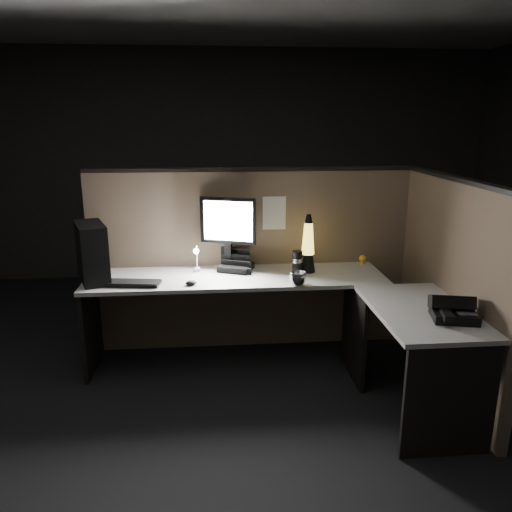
{
  "coord_description": "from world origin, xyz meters",
  "views": [
    {
      "loc": [
        -0.32,
        -3.08,
        1.91
      ],
      "look_at": [
        -0.02,
        0.35,
        0.96
      ],
      "focal_mm": 35.0,
      "sensor_mm": 36.0,
      "label": 1
    }
  ],
  "objects": [
    {
      "name": "monitor",
      "position": [
        -0.2,
        0.79,
        1.08
      ],
      "size": [
        0.44,
        0.2,
        0.58
      ],
      "rotation": [
        0.0,
        0.0,
        -0.34
      ],
      "color": "black",
      "rests_on": "desk"
    },
    {
      "name": "clip_lamp",
      "position": [
        -0.45,
        0.68,
        0.86
      ],
      "size": [
        0.04,
        0.17,
        0.22
      ],
      "color": "silver",
      "rests_on": "desk"
    },
    {
      "name": "pinned_paper",
      "position": [
        0.18,
        0.9,
        1.16
      ],
      "size": [
        0.19,
        0.0,
        0.27
      ],
      "primitive_type": "cube",
      "color": "white",
      "rests_on": "partition_back"
    },
    {
      "name": "lava_lamp",
      "position": [
        0.42,
        0.66,
        0.92
      ],
      "size": [
        0.12,
        0.12,
        0.46
      ],
      "color": "black",
      "rests_on": "desk"
    },
    {
      "name": "partition_back",
      "position": [
        0.0,
        0.93,
        0.75
      ],
      "size": [
        2.66,
        0.06,
        1.5
      ],
      "primitive_type": "cube",
      "color": "brown",
      "rests_on": "ground"
    },
    {
      "name": "steel_mug",
      "position": [
        0.29,
        0.34,
        0.78
      ],
      "size": [
        0.15,
        0.15,
        0.1
      ],
      "primitive_type": "imported",
      "rotation": [
        0.0,
        0.0,
        0.19
      ],
      "color": "#B0B0B7",
      "rests_on": "desk"
    },
    {
      "name": "pc_tower",
      "position": [
        -1.22,
        0.59,
        0.95
      ],
      "size": [
        0.32,
        0.45,
        0.44
      ],
      "primitive_type": "cube",
      "rotation": [
        0.0,
        0.0,
        0.35
      ],
      "color": "black",
      "rests_on": "desk"
    },
    {
      "name": "figurine",
      "position": [
        0.92,
        0.83,
        0.78
      ],
      "size": [
        0.06,
        0.06,
        0.06
      ],
      "primitive_type": "sphere",
      "color": "yellow",
      "rests_on": "desk"
    },
    {
      "name": "floor",
      "position": [
        0.0,
        0.0,
        0.0
      ],
      "size": [
        6.0,
        6.0,
        0.0
      ],
      "primitive_type": "plane",
      "color": "black",
      "rests_on": "ground"
    },
    {
      "name": "mouse",
      "position": [
        -0.49,
        0.41,
        0.75
      ],
      "size": [
        0.1,
        0.09,
        0.03
      ],
      "primitive_type": "ellipsoid",
      "rotation": [
        0.0,
        0.0,
        0.33
      ],
      "color": "black",
      "rests_on": "desk"
    },
    {
      "name": "desk_phone",
      "position": [
        1.12,
        -0.37,
        0.79
      ],
      "size": [
        0.3,
        0.3,
        0.15
      ],
      "rotation": [
        0.0,
        0.0,
        -0.23
      ],
      "color": "black",
      "rests_on": "desk"
    },
    {
      "name": "desk",
      "position": [
        0.18,
        0.25,
        0.58
      ],
      "size": [
        2.6,
        1.6,
        0.73
      ],
      "color": "#B7B3AD",
      "rests_on": "ground"
    },
    {
      "name": "room_shell",
      "position": [
        0.0,
        0.0,
        1.62
      ],
      "size": [
        6.0,
        6.0,
        6.0
      ],
      "color": "silver",
      "rests_on": "ground"
    },
    {
      "name": "partition_right",
      "position": [
        1.33,
        0.1,
        0.75
      ],
      "size": [
        0.06,
        1.66,
        1.5
      ],
      "primitive_type": "cube",
      "color": "brown",
      "rests_on": "ground"
    },
    {
      "name": "organizer",
      "position": [
        -0.14,
        0.76,
        0.77
      ],
      "size": [
        0.31,
        0.29,
        0.19
      ],
      "rotation": [
        0.0,
        0.0,
        -0.39
      ],
      "color": "black",
      "rests_on": "desk"
    },
    {
      "name": "keyboard",
      "position": [
        -0.94,
        0.45,
        0.74
      ],
      "size": [
        0.47,
        0.21,
        0.02
      ],
      "primitive_type": "cube",
      "rotation": [
        0.0,
        0.0,
        -0.14
      ],
      "color": "black",
      "rests_on": "desk"
    },
    {
      "name": "travel_mug",
      "position": [
        0.33,
        0.6,
        0.83
      ],
      "size": [
        0.08,
        0.08,
        0.19
      ],
      "primitive_type": "cylinder",
      "color": "black",
      "rests_on": "desk"
    }
  ]
}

